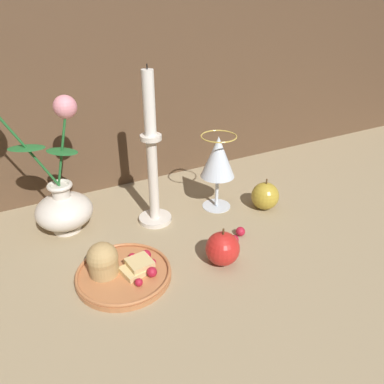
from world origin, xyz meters
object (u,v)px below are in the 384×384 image
Objects in this scene: wine_glass at (218,159)px; apple_near_glass at (265,196)px; vase at (56,192)px; plate_with_pastries at (118,269)px; apple_beside_vase at (223,249)px; candlestick at (152,164)px.

wine_glass reaches higher than apple_near_glass.
plate_with_pastries is at bearing -74.02° from vase.
apple_beside_vase is at bearing -147.65° from apple_near_glass.
apple_near_glass is (0.25, -0.07, -0.11)m from candlestick.
candlestick is 0.28m from apple_near_glass.
candlestick is at bearing 47.08° from plate_with_pastries.
apple_near_glass is at bearing 10.58° from plate_with_pastries.
wine_glass is 0.15m from apple_near_glass.
vase reaches higher than apple_beside_vase.
plate_with_pastries is 0.96× the size of wine_glass.
plate_with_pastries is 2.23× the size of apple_near_glass.
vase reaches higher than plate_with_pastries.
apple_near_glass is at bearing 32.35° from apple_beside_vase.
candlestick is 0.23m from apple_beside_vase.
plate_with_pastries is 0.33m from wine_glass.
candlestick is (0.19, -0.06, 0.05)m from vase.
apple_beside_vase is at bearing -46.24° from vase.
vase is 0.36m from apple_beside_vase.
wine_glass reaches higher than apple_beside_vase.
candlestick reaches higher than wine_glass.
plate_with_pastries is at bearing -169.42° from apple_near_glass.
apple_beside_vase and apple_near_glass have the same top height.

